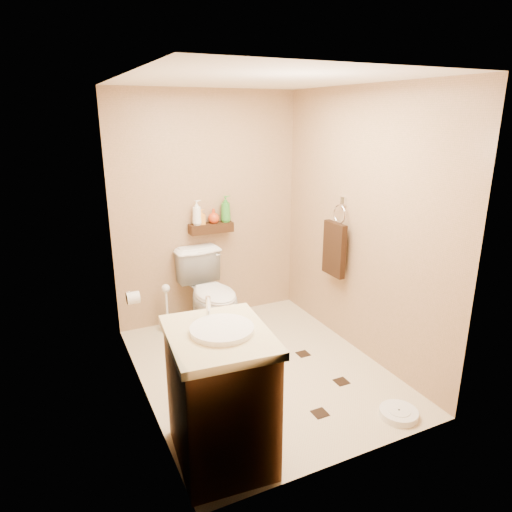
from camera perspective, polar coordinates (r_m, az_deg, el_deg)
ground at (r=4.17m, az=0.51°, el=-13.85°), size 2.50×2.50×0.00m
wall_back at (r=4.81m, az=-6.02°, el=5.79°), size 2.00×0.04×2.40m
wall_front at (r=2.68m, az=12.42°, el=-4.10°), size 2.00×0.04×2.40m
wall_left at (r=3.39m, az=-14.81°, el=0.30°), size 0.04×2.50×2.40m
wall_right at (r=4.21m, az=12.90°, el=3.76°), size 0.04×2.50×2.40m
ceiling at (r=3.57m, az=0.63°, el=21.22°), size 2.00×2.50×0.02m
wall_shelf at (r=4.78m, az=-5.63°, el=3.51°), size 0.46×0.14×0.10m
floor_accents at (r=4.12m, az=1.29°, el=-14.17°), size 1.18×1.43×0.01m
toilet at (r=4.62m, az=-5.64°, el=-4.83°), size 0.52×0.85×0.84m
vanity at (r=3.02m, az=-4.47°, el=-16.89°), size 0.67×0.79×1.04m
bathroom_scale at (r=3.75m, az=17.40°, el=-18.25°), size 0.32×0.32×0.06m
toilet_brush at (r=4.82m, az=-11.02°, el=-7.22°), size 0.12×0.12×0.52m
towel_ring at (r=4.42m, az=9.81°, el=1.17°), size 0.12×0.30×0.76m
toilet_paper at (r=4.20m, az=-15.13°, el=-5.06°), size 0.12×0.11×0.12m
bottle_a at (r=4.69m, az=-7.41°, el=5.41°), size 0.10×0.10×0.26m
bottle_b at (r=4.72m, az=-6.84°, el=4.88°), size 0.08×0.08×0.16m
bottle_c at (r=4.76m, az=-5.31°, el=5.02°), size 0.14×0.14×0.15m
bottle_d at (r=4.80m, az=-3.82°, el=5.91°), size 0.13×0.13×0.28m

